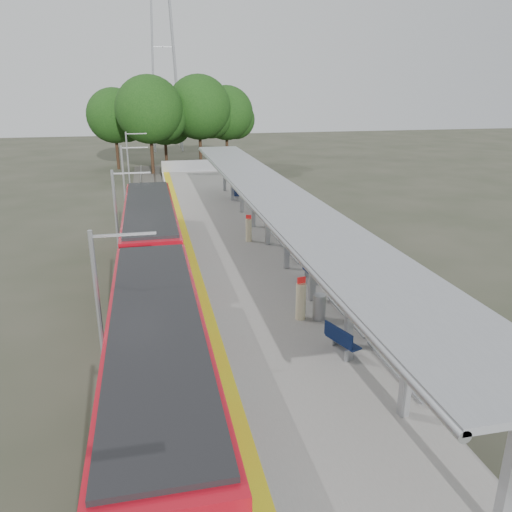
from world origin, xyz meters
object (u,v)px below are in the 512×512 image
at_px(train, 154,278).
at_px(litter_bin, 319,307).
at_px(bench_near, 341,340).
at_px(info_pillar_near, 301,301).
at_px(bench_far, 237,193).
at_px(bench_mid, 310,271).
at_px(info_pillar_far, 249,230).

relative_size(train, litter_bin, 26.89).
height_order(bench_near, info_pillar_near, info_pillar_near).
distance_m(bench_near, bench_far, 24.62).
xyz_separation_m(bench_mid, info_pillar_far, (-1.55, 6.78, 0.20)).
bearing_deg(litter_bin, bench_far, 88.09).
height_order(info_pillar_near, litter_bin, info_pillar_near).
bearing_deg(train, info_pillar_far, 53.71).
relative_size(train, info_pillar_near, 15.90).
height_order(bench_near, bench_far, bench_far).
bearing_deg(bench_near, bench_mid, 61.07).
bearing_deg(info_pillar_far, bench_near, -74.47).
distance_m(info_pillar_near, litter_bin, 0.76).
xyz_separation_m(bench_near, info_pillar_near, (-0.56, 2.81, 0.25)).
height_order(bench_mid, bench_far, bench_far).
xyz_separation_m(train, bench_far, (6.93, 18.86, -0.53)).
height_order(train, info_pillar_near, train).
bearing_deg(train, bench_far, 69.83).
bearing_deg(litter_bin, bench_near, -93.03).
relative_size(bench_near, info_pillar_far, 0.92).
relative_size(bench_mid, info_pillar_near, 0.79).
bearing_deg(info_pillar_far, bench_mid, -63.69).
relative_size(train, info_pillar_far, 17.45).
bearing_deg(bench_far, bench_near, -73.68).
bearing_deg(info_pillar_near, bench_mid, 54.02).
distance_m(info_pillar_near, info_pillar_far, 10.52).
bearing_deg(train, bench_mid, 6.51).
distance_m(bench_far, info_pillar_near, 21.84).
bearing_deg(bench_mid, litter_bin, -107.51).
xyz_separation_m(train, bench_near, (6.06, -5.74, -0.55)).
xyz_separation_m(bench_near, litter_bin, (0.14, 2.62, 0.01)).
height_order(bench_mid, litter_bin, litter_bin).
bearing_deg(bench_far, train, -91.82).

